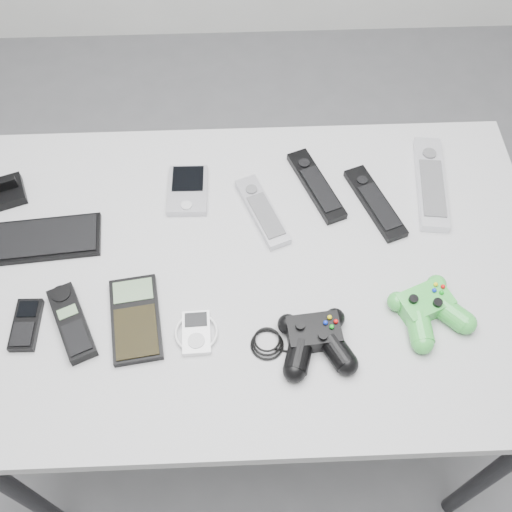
{
  "coord_description": "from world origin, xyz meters",
  "views": [
    {
      "loc": [
        -0.07,
        -0.69,
        1.8
      ],
      "look_at": [
        -0.04,
        -0.05,
        0.81
      ],
      "focal_mm": 42.0,
      "sensor_mm": 36.0,
      "label": 1
    }
  ],
  "objects_px": {
    "desk": "(252,283)",
    "mp3_player": "(196,332)",
    "mobile_phone": "(26,325)",
    "controller_black": "(315,339)",
    "remote_silver_a": "(262,211)",
    "remote_black_a": "(316,185)",
    "pda": "(188,190)",
    "cordless_handset": "(72,322)",
    "remote_black_b": "(375,202)",
    "remote_silver_b": "(431,182)",
    "calculator": "(135,319)",
    "pda_keyboard": "(40,239)",
    "controller_green": "(429,308)"
  },
  "relations": [
    {
      "from": "remote_silver_a",
      "to": "remote_silver_b",
      "type": "distance_m",
      "value": 0.37
    },
    {
      "from": "remote_black_b",
      "to": "cordless_handset",
      "type": "relative_size",
      "value": 1.25
    },
    {
      "from": "controller_green",
      "to": "pda",
      "type": "bearing_deg",
      "value": 123.1
    },
    {
      "from": "mp3_player",
      "to": "calculator",
      "type": "bearing_deg",
      "value": 162.04
    },
    {
      "from": "pda",
      "to": "remote_silver_b",
      "type": "bearing_deg",
      "value": 0.77
    },
    {
      "from": "remote_silver_a",
      "to": "pda_keyboard",
      "type": "bearing_deg",
      "value": 165.28
    },
    {
      "from": "desk",
      "to": "mp3_player",
      "type": "bearing_deg",
      "value": -126.38
    },
    {
      "from": "mobile_phone",
      "to": "mp3_player",
      "type": "relative_size",
      "value": 1.21
    },
    {
      "from": "desk",
      "to": "calculator",
      "type": "relative_size",
      "value": 6.7
    },
    {
      "from": "remote_black_b",
      "to": "mp3_player",
      "type": "distance_m",
      "value": 0.47
    },
    {
      "from": "remote_black_b",
      "to": "cordless_handset",
      "type": "distance_m",
      "value": 0.66
    },
    {
      "from": "mp3_player",
      "to": "controller_black",
      "type": "distance_m",
      "value": 0.22
    },
    {
      "from": "remote_black_a",
      "to": "mp3_player",
      "type": "distance_m",
      "value": 0.42
    },
    {
      "from": "controller_green",
      "to": "cordless_handset",
      "type": "bearing_deg",
      "value": 157.31
    },
    {
      "from": "remote_silver_b",
      "to": "mp3_player",
      "type": "distance_m",
      "value": 0.6
    },
    {
      "from": "pda_keyboard",
      "to": "cordless_handset",
      "type": "height_order",
      "value": "cordless_handset"
    },
    {
      "from": "remote_silver_a",
      "to": "remote_black_a",
      "type": "relative_size",
      "value": 0.93
    },
    {
      "from": "pda",
      "to": "controller_green",
      "type": "bearing_deg",
      "value": -33.43
    },
    {
      "from": "remote_black_b",
      "to": "remote_silver_b",
      "type": "xyz_separation_m",
      "value": [
        0.13,
        0.05,
        0.0
      ]
    },
    {
      "from": "remote_black_a",
      "to": "desk",
      "type": "bearing_deg",
      "value": -147.87
    },
    {
      "from": "remote_silver_a",
      "to": "remote_silver_b",
      "type": "height_order",
      "value": "remote_silver_b"
    },
    {
      "from": "pda",
      "to": "controller_green",
      "type": "xyz_separation_m",
      "value": [
        0.46,
        -0.31,
        0.01
      ]
    },
    {
      "from": "remote_silver_a",
      "to": "mobile_phone",
      "type": "height_order",
      "value": "remote_silver_a"
    },
    {
      "from": "mobile_phone",
      "to": "controller_black",
      "type": "height_order",
      "value": "controller_black"
    },
    {
      "from": "pda",
      "to": "remote_black_a",
      "type": "relative_size",
      "value": 0.64
    },
    {
      "from": "remote_silver_a",
      "to": "remote_black_b",
      "type": "distance_m",
      "value": 0.24
    },
    {
      "from": "remote_black_a",
      "to": "remote_silver_a",
      "type": "bearing_deg",
      "value": -172.05
    },
    {
      "from": "remote_black_a",
      "to": "controller_green",
      "type": "height_order",
      "value": "controller_green"
    },
    {
      "from": "pda_keyboard",
      "to": "pda",
      "type": "distance_m",
      "value": 0.32
    },
    {
      "from": "cordless_handset",
      "to": "calculator",
      "type": "relative_size",
      "value": 0.9
    },
    {
      "from": "pda",
      "to": "mp3_player",
      "type": "height_order",
      "value": "pda"
    },
    {
      "from": "remote_black_b",
      "to": "controller_green",
      "type": "relative_size",
      "value": 1.38
    },
    {
      "from": "remote_silver_a",
      "to": "remote_silver_b",
      "type": "xyz_separation_m",
      "value": [
        0.37,
        0.06,
        0.0
      ]
    },
    {
      "from": "desk",
      "to": "remote_black_b",
      "type": "relative_size",
      "value": 5.95
    },
    {
      "from": "remote_black_b",
      "to": "controller_green",
      "type": "bearing_deg",
      "value": -97.56
    },
    {
      "from": "pda",
      "to": "cordless_handset",
      "type": "distance_m",
      "value": 0.37
    },
    {
      "from": "calculator",
      "to": "mobile_phone",
      "type": "bearing_deg",
      "value": 173.37
    },
    {
      "from": "remote_silver_b",
      "to": "controller_green",
      "type": "distance_m",
      "value": 0.32
    },
    {
      "from": "pda",
      "to": "remote_black_a",
      "type": "distance_m",
      "value": 0.28
    },
    {
      "from": "desk",
      "to": "pda_keyboard",
      "type": "height_order",
      "value": "pda_keyboard"
    },
    {
      "from": "desk",
      "to": "remote_silver_b",
      "type": "relative_size",
      "value": 4.73
    },
    {
      "from": "desk",
      "to": "remote_black_a",
      "type": "relative_size",
      "value": 5.85
    },
    {
      "from": "desk",
      "to": "remote_black_a",
      "type": "height_order",
      "value": "remote_black_a"
    },
    {
      "from": "remote_silver_a",
      "to": "controller_green",
      "type": "bearing_deg",
      "value": -61.04
    },
    {
      "from": "remote_black_a",
      "to": "calculator",
      "type": "bearing_deg",
      "value": -161.02
    },
    {
      "from": "remote_black_a",
      "to": "cordless_handset",
      "type": "bearing_deg",
      "value": -168.11
    },
    {
      "from": "cordless_handset",
      "to": "controller_green",
      "type": "xyz_separation_m",
      "value": [
        0.66,
        -0.0,
        0.01
      ]
    },
    {
      "from": "pda",
      "to": "controller_black",
      "type": "xyz_separation_m",
      "value": [
        0.24,
        -0.37,
        0.01
      ]
    },
    {
      "from": "calculator",
      "to": "cordless_handset",
      "type": "bearing_deg",
      "value": 174.59
    },
    {
      "from": "pda",
      "to": "desk",
      "type": "bearing_deg",
      "value": -54.33
    }
  ]
}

